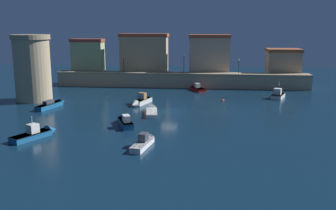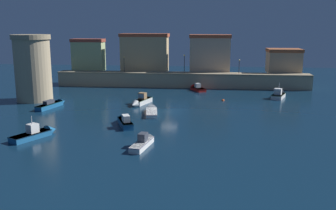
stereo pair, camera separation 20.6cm
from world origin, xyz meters
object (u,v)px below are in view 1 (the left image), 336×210
Objects in this scene: mooring_buoy_0 at (223,101)px; moored_boat_1 at (279,95)px; moored_boat_6 at (145,141)px; moored_boat_7 at (125,121)px; moored_boat_4 at (52,104)px; fortress_tower at (32,68)px; moored_boat_2 at (196,88)px; quay_lamp_0 at (124,61)px; quay_lamp_2 at (239,64)px; moored_boat_0 at (38,133)px; moored_boat_5 at (140,101)px; quay_lamp_1 at (184,61)px; moored_boat_3 at (152,111)px.

moored_boat_1 is at bearing 21.93° from mooring_buoy_0.
moored_boat_6 is 0.99× the size of moored_boat_7.
moored_boat_7 reaches higher than moored_boat_4.
moored_boat_1 is 0.94× the size of moored_boat_6.
fortress_tower reaches higher than moored_boat_7.
moored_boat_2 is at bearing 26.95° from fortress_tower.
quay_lamp_2 is at bearing 0.00° from quay_lamp_0.
moored_boat_7 is (8.93, 6.39, 0.06)m from moored_boat_0.
quay_lamp_0 is 0.54× the size of moored_boat_5.
moored_boat_6 is at bearing -107.78° from quay_lamp_2.
quay_lamp_0 is 32.92m from moored_boat_1.
quay_lamp_1 is at bearing 179.71° from moored_boat_5.
quay_lamp_0 is 25.61m from mooring_buoy_0.
quay_lamp_2 reaches higher than moored_boat_4.
fortress_tower is 3.88× the size of quay_lamp_2.
quay_lamp_0 reaches higher than moored_boat_1.
mooring_buoy_0 is (32.73, 3.56, -5.74)m from fortress_tower.
fortress_tower is 1.60× the size of moored_boat_4.
moored_boat_3 is (9.83, -24.64, -5.03)m from quay_lamp_0.
mooring_buoy_0 is (9.29, 26.19, -0.43)m from moored_boat_6.
moored_boat_0 reaches higher than mooring_buoy_0.
fortress_tower is 23.97m from moored_boat_0.
moored_boat_1 reaches higher than moored_boat_6.
moored_boat_0 is (10.41, -20.94, -5.28)m from fortress_tower.
moored_boat_3 is 6.36m from moored_boat_5.
quay_lamp_0 is at bearing 180.00° from quay_lamp_1.
quay_lamp_2 reaches higher than moored_boat_0.
quay_lamp_1 reaches higher than moored_boat_7.
quay_lamp_1 is at bearing -33.02° from moored_boat_7.
mooring_buoy_0 is at bearing 6.22° from fortress_tower.
fortress_tower reaches higher than quay_lamp_0.
moored_boat_0 is 1.16× the size of moored_boat_2.
moored_boat_3 reaches higher than mooring_buoy_0.
moored_boat_0 is 21.39m from moored_boat_5.
moored_boat_7 is (7.40, -32.10, -4.81)m from quay_lamp_0.
quay_lamp_2 is 15.31m from mooring_buoy_0.
moored_boat_1 reaches higher than moored_boat_0.
mooring_buoy_0 is at bearing -104.41° from quay_lamp_2.
fortress_tower is at bearing 29.87° from moored_boat_7.
moored_boat_1 is 10.53× the size of mooring_buoy_0.
moored_boat_6 is at bearing 28.72° from moored_boat_5.
moored_boat_6 is 27.79m from mooring_buoy_0.
quay_lamp_1 is at bearing -180.00° from quay_lamp_2.
moored_boat_3 is at bearing 42.59° from moored_boat_5.
mooring_buoy_0 is at bearing -60.14° from moored_boat_4.
fortress_tower is 8.92m from moored_boat_4.
moored_boat_5 is at bearing 16.41° from moored_boat_3.
moored_boat_6 is at bearing 176.94° from moored_boat_3.
moored_boat_4 reaches higher than mooring_buoy_0.
fortress_tower is 43.99m from moored_boat_1.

